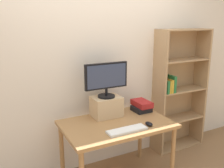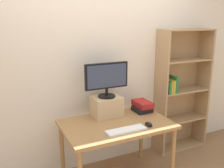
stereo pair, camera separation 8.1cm
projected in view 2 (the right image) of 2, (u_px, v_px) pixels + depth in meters
The scene contains 8 objects.
back_wall at pixel (97, 64), 3.04m from camera, with size 7.00×0.08×2.60m.
desk at pixel (116, 130), 2.74m from camera, with size 1.18×0.75×0.73m.
bookshelf_unit at pixel (180, 90), 3.52m from camera, with size 0.78×0.28×1.71m.
riser_box at pixel (107, 106), 2.90m from camera, with size 0.33×0.25×0.23m.
computer_monitor at pixel (107, 78), 2.81m from camera, with size 0.52×0.20×0.40m.
keyboard at pixel (126, 130), 2.51m from camera, with size 0.43×0.13×0.02m.
computer_mouse at pixel (149, 124), 2.64m from camera, with size 0.06×0.10×0.04m.
book_stack at pixel (142, 106), 3.05m from camera, with size 0.20×0.27×0.13m.
Camera 2 is at (-1.14, -2.26, 1.82)m, focal length 40.00 mm.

